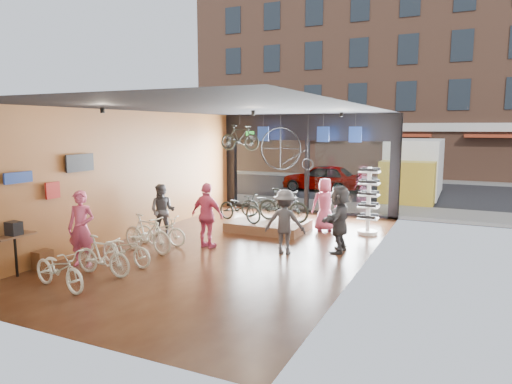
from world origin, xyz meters
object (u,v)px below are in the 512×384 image
Objects in this scene: display_bike_right at (267,204)px; floor_bike_4 at (161,231)px; display_bike_left at (240,207)px; sunglasses_rack at (369,201)px; customer_2 at (207,216)px; customer_4 at (325,205)px; floor_bike_1 at (103,256)px; customer_1 at (163,211)px; floor_bike_3 at (147,234)px; customer_0 at (81,228)px; hung_bike at (240,138)px; floor_bike_2 at (126,249)px; box_truck at (413,170)px; street_car at (322,178)px; customer_3 at (285,222)px; floor_bike_0 at (59,269)px; customer_5 at (339,219)px; display_platform at (269,226)px; penny_farthing at (289,150)px; display_bike_mid at (283,205)px.

floor_bike_4 is at bearing 132.58° from display_bike_right.
sunglasses_rack is (3.82, 1.27, 0.29)m from display_bike_left.
customer_4 is at bearing -116.74° from customer_2.
customer_1 reaches higher than floor_bike_1.
customer_0 is (-0.68, -1.59, 0.40)m from floor_bike_3.
display_bike_right is 1.10× the size of hung_bike.
floor_bike_2 is at bearing 144.51° from display_bike_right.
box_truck is at bearing -16.20° from floor_bike_2.
customer_0 is at bearing 63.63° from customer_2.
customer_1 reaches higher than street_car.
floor_bike_2 is 1.15m from customer_0.
customer_3 is (3.49, 0.68, 0.43)m from floor_bike_4.
floor_bike_3 is at bearing 8.36° from floor_bike_1.
sunglasses_rack is (4.64, 5.73, 0.64)m from floor_bike_2.
floor_bike_4 is 0.98× the size of customer_1.
customer_1 is 0.90× the size of customer_2.
display_bike_left is 1.11× the size of hung_bike.
customer_0 is 7.51m from hung_bike.
street_car is 2.24× the size of customer_0.
customer_5 is (4.48, 5.20, 0.47)m from floor_bike_0.
street_car is 2.50× the size of floor_bike_0.
hung_bike is (-0.84, -7.80, 2.23)m from street_car.
display_bike_right is at bearing -19.95° from customer_4.
sunglasses_rack is (5.04, 3.82, 0.63)m from floor_bike_4.
customer_3 is at bearing -57.86° from display_platform.
penny_farthing is at bearing 55.18° from customer_0.
box_truck is at bearing 61.72° from penny_farthing.
customer_1 is 0.96× the size of customer_3.
customer_0 is at bearing -108.07° from customer_1.
street_car is 2.71× the size of floor_bike_1.
street_car reaches higher than floor_bike_4.
floor_bike_0 is at bearing 169.82° from floor_bike_1.
display_bike_right is at bearing -11.53° from floor_bike_1.
customer_4 is at bearing 38.70° from customer_0.
customer_1 is at bearing 172.52° from hung_bike.
customer_2 reaches higher than display_platform.
floor_bike_4 is 0.94× the size of customer_3.
display_bike_left is 2.72m from customer_4.
street_car is 13.44m from floor_bike_3.
street_car is 2.27× the size of customer_2.
street_car is at bearing -7.61° from floor_bike_4.
floor_bike_0 is 6.41m from display_bike_left.
customer_1 is at bearing -6.68° from street_car.
floor_bike_3 is 0.93× the size of customer_0.
floor_bike_4 is 0.92× the size of display_bike_right.
hung_bike is (-1.87, -0.18, 0.43)m from penny_farthing.
display_bike_left is 5.22m from customer_0.
display_bike_left is at bearing 2.89° from customer_4.
floor_bike_4 is 4.01m from display_bike_mid.
customer_1 is at bearing 13.13° from customer_4.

